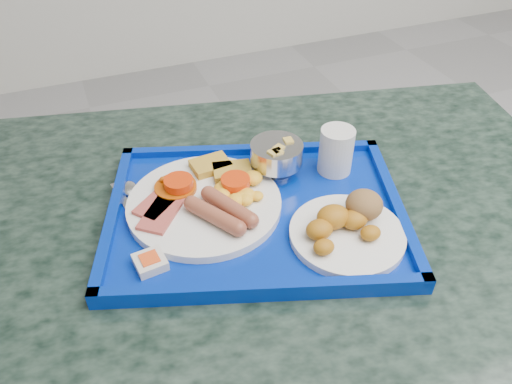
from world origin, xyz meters
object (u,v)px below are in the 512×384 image
Objects in this scene: table at (260,289)px; main_plate at (208,199)px; bread_plate at (348,225)px; juice_cup at (336,149)px; tray at (256,213)px; fruit_bowl at (277,155)px.

table is 0.24m from main_plate.
main_plate is 1.43× the size of bread_plate.
juice_cup reaches higher than bread_plate.
fruit_bowl is (0.07, 0.08, 0.05)m from tray.
main_plate is 0.25m from juice_cup.
bread_plate is at bearing -43.24° from tray.
main_plate is 3.01× the size of juice_cup.
main_plate is 0.24m from bread_plate.
table is 0.21m from tray.
juice_cup is at bearing 2.23° from main_plate.
tray is at bearing 136.76° from bread_plate.
bread_plate is at bearing -39.03° from main_plate.
table is 2.34× the size of tray.
main_plate is at bearing -177.77° from juice_cup.
tray is 0.12m from fruit_bowl.
table is 0.28m from bread_plate.
table is at bearing -163.14° from juice_cup.
table is 7.45× the size of bread_plate.
tray is 0.19m from juice_cup.
juice_cup reaches higher than fruit_bowl.
table is at bearing 134.16° from bread_plate.
bread_plate is 2.11× the size of juice_cup.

